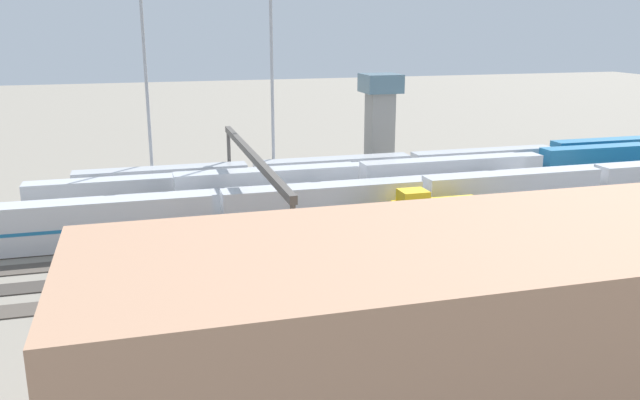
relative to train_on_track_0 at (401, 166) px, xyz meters
The scene contains 21 objects.
ground_plane 23.09m from the train_on_track_0, 49.54° to the left, with size 400.00×400.00×0.00m, color gray.
track_bed_0 15.06m from the train_on_track_0, ahead, with size 140.00×2.80×0.12m, color #4C443D.
track_bed_1 15.87m from the train_on_track_0, 18.52° to the left, with size 140.00×2.80×0.12m, color #3D3833.
track_bed_2 18.08m from the train_on_track_0, 33.82° to the left, with size 140.00×2.80×0.12m, color #3D3833.
track_bed_3 21.26m from the train_on_track_0, 45.14° to the left, with size 140.00×2.80×0.12m, color #3D3833.
track_bed_4 25.04m from the train_on_track_0, 53.27° to the left, with size 140.00×2.80×0.12m, color #4C443D.
track_bed_5 29.19m from the train_on_track_0, 59.16° to the left, with size 140.00×2.80×0.12m, color #4C443D.
track_bed_6 33.57m from the train_on_track_0, 63.55° to the left, with size 140.00×2.80×0.12m, color #3D3833.
track_bed_7 38.10m from the train_on_track_0, 66.91° to the left, with size 140.00×2.80×0.12m, color #4C443D.
train_on_track_0 is the anchor object (origin of this frame).
train_on_track_5 25.78m from the train_on_track_0, 75.88° to the left, with size 10.00×3.00×5.00m.
train_on_track_1 7.28m from the train_on_track_0, 43.38° to the left, with size 90.60×3.00×4.40m.
train_on_track_3 23.68m from the train_on_track_0, 39.31° to the left, with size 139.00×3.00×4.40m.
train_on_track_6 30.41m from the train_on_track_0, 99.42° to the left, with size 47.20×3.00×3.80m.
train_on_track_2 14.31m from the train_on_track_0, 44.37° to the left, with size 47.20×3.06×5.00m.
train_on_track_4 20.80m from the train_on_track_0, 74.08° to the left, with size 95.60×3.06×5.00m.
light_mast_0 26.40m from the train_on_track_0, ahead, with size 2.80×0.70×32.71m.
light_mast_2 40.27m from the train_on_track_0, ahead, with size 2.80×0.70×31.84m.
signal_gantry 31.34m from the train_on_track_0, 34.59° to the left, with size 0.70×40.00×8.80m.
maintenance_shed 64.37m from the train_on_track_0, 71.19° to the left, with size 42.08×14.26×12.41m, color tan.
control_tower 14.41m from the train_on_track_0, 95.65° to the right, with size 6.00×6.00×14.74m.
Camera 1 is at (22.68, 71.97, 22.83)m, focal length 37.03 mm.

